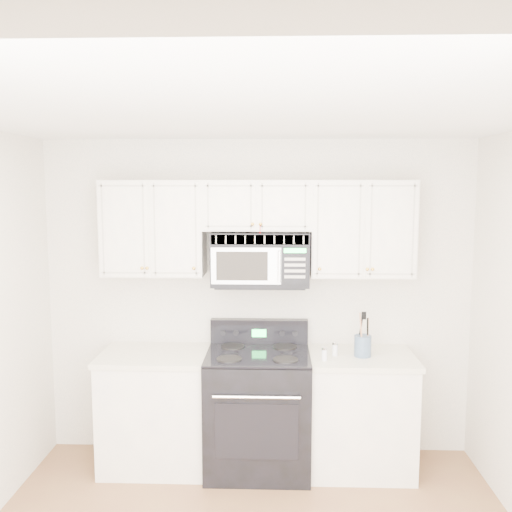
{
  "coord_description": "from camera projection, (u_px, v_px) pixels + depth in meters",
  "views": [
    {
      "loc": [
        0.15,
        -2.89,
        2.23
      ],
      "look_at": [
        0.0,
        1.3,
        1.71
      ],
      "focal_mm": 40.0,
      "sensor_mm": 36.0,
      "label": 1
    }
  ],
  "objects": [
    {
      "name": "shaker_salt",
      "position": [
        324.0,
        354.0,
        4.28
      ],
      "size": [
        0.04,
        0.04,
        0.1
      ],
      "color": "silver",
      "rests_on": "base_cabinet_right"
    },
    {
      "name": "base_cabinet_left",
      "position": [
        157.0,
        413.0,
        4.55
      ],
      "size": [
        0.86,
        0.65,
        0.92
      ],
      "color": "white",
      "rests_on": "ground"
    },
    {
      "name": "utensil_crock",
      "position": [
        363.0,
        345.0,
        4.39
      ],
      "size": [
        0.13,
        0.13,
        0.35
      ],
      "color": "#49627E",
      "rests_on": "base_cabinet_right"
    },
    {
      "name": "upper_cabinets",
      "position": [
        257.0,
        223.0,
        4.48
      ],
      "size": [
        2.44,
        0.37,
        0.75
      ],
      "color": "white",
      "rests_on": "ground"
    },
    {
      "name": "microwave",
      "position": [
        260.0,
        258.0,
        4.49
      ],
      "size": [
        0.76,
        0.43,
        0.42
      ],
      "color": "black",
      "rests_on": "ground"
    },
    {
      "name": "room",
      "position": [
        247.0,
        364.0,
        2.99
      ],
      "size": [
        3.51,
        3.51,
        2.61
      ],
      "color": "brown",
      "rests_on": "ground"
    },
    {
      "name": "base_cabinet_right",
      "position": [
        358.0,
        416.0,
        4.49
      ],
      "size": [
        0.86,
        0.65,
        0.92
      ],
      "color": "white",
      "rests_on": "ground"
    },
    {
      "name": "shaker_pepper",
      "position": [
        335.0,
        349.0,
        4.41
      ],
      "size": [
        0.04,
        0.04,
        0.11
      ],
      "color": "silver",
      "rests_on": "base_cabinet_right"
    },
    {
      "name": "range",
      "position": [
        258.0,
        408.0,
        4.49
      ],
      "size": [
        0.8,
        0.73,
        1.13
      ],
      "color": "black",
      "rests_on": "ground"
    }
  ]
}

